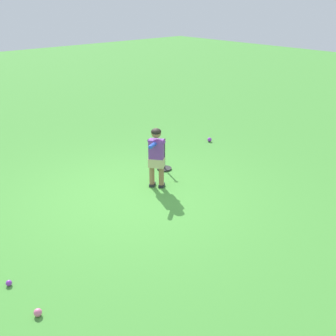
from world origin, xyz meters
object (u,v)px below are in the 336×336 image
object	(u,v)px
play_ball_midfield	(9,283)
play_ball_far_right	(210,140)
batting_tee	(164,164)
play_ball_center_lawn	(38,312)
child_batter	(156,152)

from	to	relation	value
play_ball_midfield	play_ball_far_right	world-z (taller)	play_ball_far_right
play_ball_midfield	batting_tee	distance (m)	3.99
batting_tee	play_ball_center_lawn	bearing A→B (deg)	30.28
play_ball_far_right	child_batter	bearing A→B (deg)	22.98
play_ball_center_lawn	play_ball_far_right	bearing A→B (deg)	-154.06
play_ball_midfield	play_ball_far_right	bearing A→B (deg)	-160.25
child_batter	play_ball_midfield	bearing A→B (deg)	17.03
play_ball_midfield	batting_tee	size ratio (longest dim) A/B	0.12
child_batter	play_ball_far_right	distance (m)	2.78
child_batter	play_ball_midfield	distance (m)	3.28
batting_tee	play_ball_midfield	bearing A→B (deg)	21.38
play_ball_center_lawn	play_ball_far_right	xyz separation A→B (m)	(-5.56, -2.71, 0.00)
play_ball_far_right	batting_tee	world-z (taller)	batting_tee
play_ball_midfield	batting_tee	bearing A→B (deg)	-158.62
play_ball_center_lawn	play_ball_far_right	size ratio (longest dim) A/B	0.91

